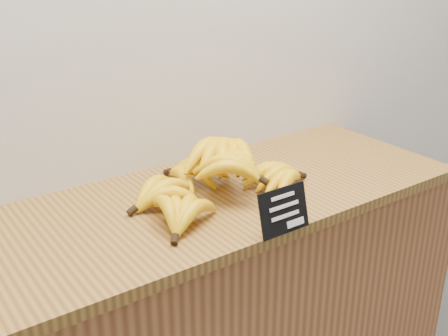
% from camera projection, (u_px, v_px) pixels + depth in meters
% --- Properties ---
extents(counter_top, '(1.36, 0.54, 0.03)m').
position_uv_depth(counter_top, '(213.00, 199.00, 1.49)').
color(counter_top, olive).
rests_on(counter_top, counter).
extents(chalkboard_sign, '(0.13, 0.03, 0.11)m').
position_uv_depth(chalkboard_sign, '(284.00, 211.00, 1.27)').
color(chalkboard_sign, black).
rests_on(chalkboard_sign, counter_top).
extents(banana_pile, '(0.53, 0.36, 0.13)m').
position_uv_depth(banana_pile, '(213.00, 176.00, 1.45)').
color(banana_pile, yellow).
rests_on(banana_pile, counter_top).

